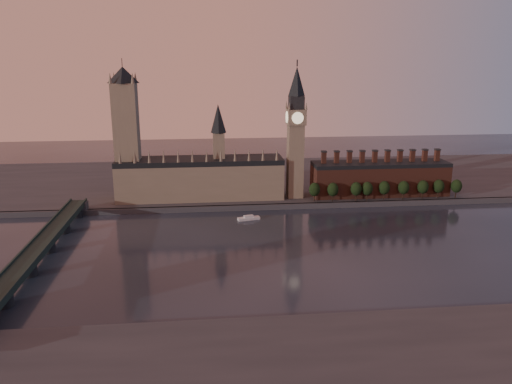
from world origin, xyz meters
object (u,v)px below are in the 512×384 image
Objects in this scene: big_ben at (296,131)px; river_boat at (249,218)px; victoria_tower at (126,130)px; westminster_bridge at (37,253)px.

big_ben is 81.68m from river_boat.
river_boat is at bearing -133.18° from big_ben.
victoria_tower is 130.12m from big_ben.
victoria_tower reaches higher than westminster_bridge.
westminster_bridge is 142.13m from river_boat.
big_ben is at bearing -2.20° from victoria_tower.
westminster_bridge reaches higher than river_boat.
river_boat is at bearing -28.63° from victoria_tower.
river_boat is at bearing 29.11° from westminster_bridge.
river_boat is (124.06, 69.08, -6.22)m from westminster_bridge.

